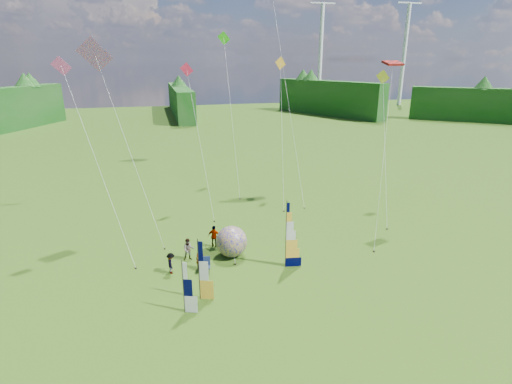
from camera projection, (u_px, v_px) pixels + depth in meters
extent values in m
plane|color=#547A1C|center=(287.00, 293.00, 25.03)|extent=(220.00, 220.00, 0.00)
sphere|color=#101095|center=(231.00, 242.00, 29.45)|extent=(2.85, 2.85, 2.33)
imported|color=#66594C|center=(200.00, 259.00, 27.75)|extent=(0.60, 0.43, 1.53)
imported|color=#66594C|center=(189.00, 249.00, 28.94)|extent=(0.82, 0.41, 1.68)
imported|color=#66594C|center=(171.00, 263.00, 27.16)|extent=(0.42, 0.99, 1.50)
imported|color=#66594C|center=(214.00, 236.00, 31.00)|extent=(1.11, 0.79, 1.75)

